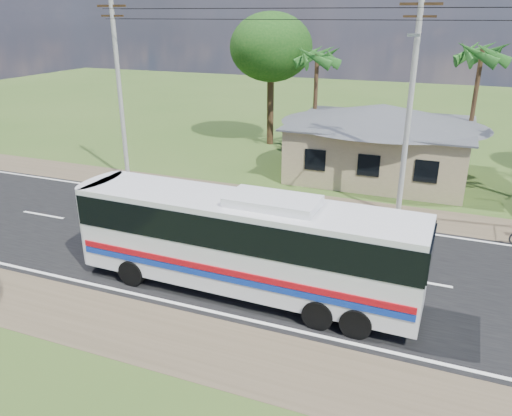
% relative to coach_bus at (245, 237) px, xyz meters
% --- Properties ---
extents(ground, '(120.00, 120.00, 0.00)m').
position_rel_coach_bus_xyz_m(ground, '(1.25, 3.04, -2.17)').
color(ground, '#314C1B').
rests_on(ground, ground).
extents(road, '(120.00, 16.00, 0.03)m').
position_rel_coach_bus_xyz_m(road, '(1.25, 3.04, -2.16)').
color(road, black).
rests_on(road, ground).
extents(house, '(12.40, 10.00, 5.00)m').
position_rel_coach_bus_xyz_m(house, '(2.25, 16.03, 0.47)').
color(house, tan).
rests_on(house, ground).
extents(utility_poles, '(32.80, 2.22, 11.00)m').
position_rel_coach_bus_xyz_m(utility_poles, '(3.92, 9.52, 3.60)').
color(utility_poles, '#9E9E99').
rests_on(utility_poles, ground).
extents(palm_mid, '(2.80, 2.80, 8.20)m').
position_rel_coach_bus_xyz_m(palm_mid, '(7.25, 18.54, 4.99)').
color(palm_mid, '#47301E').
rests_on(palm_mid, ground).
extents(palm_far, '(2.80, 2.80, 7.70)m').
position_rel_coach_bus_xyz_m(palm_far, '(-2.75, 19.04, 4.50)').
color(palm_far, '#47301E').
rests_on(palm_far, ground).
extents(tree_behind_house, '(6.00, 6.00, 9.61)m').
position_rel_coach_bus_xyz_m(tree_behind_house, '(-6.75, 21.04, 4.94)').
color(tree_behind_house, '#47301E').
rests_on(tree_behind_house, ground).
extents(coach_bus, '(12.30, 2.88, 3.80)m').
position_rel_coach_bus_xyz_m(coach_bus, '(0.00, 0.00, 0.00)').
color(coach_bus, silver).
rests_on(coach_bus, ground).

